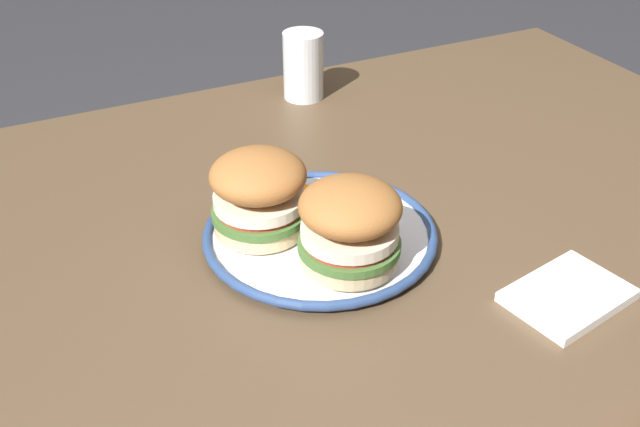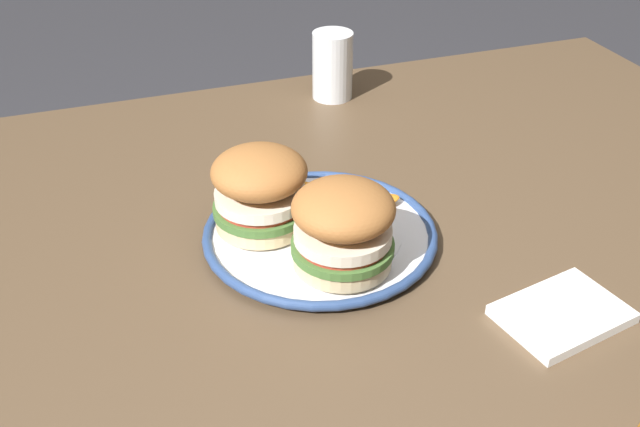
{
  "view_description": "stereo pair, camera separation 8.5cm",
  "coord_description": "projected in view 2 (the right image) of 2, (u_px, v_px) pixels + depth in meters",
  "views": [
    {
      "loc": [
        0.35,
        0.62,
        1.28
      ],
      "look_at": [
        0.03,
        -0.05,
        0.79
      ],
      "focal_mm": 41.3,
      "sensor_mm": 36.0,
      "label": 1
    },
    {
      "loc": [
        0.28,
        0.65,
        1.28
      ],
      "look_at": [
        0.03,
        -0.05,
        0.79
      ],
      "focal_mm": 41.3,
      "sensor_mm": 36.0,
      "label": 2
    }
  ],
  "objects": [
    {
      "name": "dining_table",
      "position": [
        356.0,
        310.0,
        0.92
      ],
      "size": [
        1.43,
        1.08,
        0.75
      ],
      "color": "brown",
      "rests_on": "ground"
    },
    {
      "name": "dinner_plate",
      "position": [
        320.0,
        234.0,
        0.9
      ],
      "size": [
        0.29,
        0.29,
        0.02
      ],
      "color": "white",
      "rests_on": "dining_table"
    },
    {
      "name": "sandwich_half_left",
      "position": [
        343.0,
        226.0,
        0.81
      ],
      "size": [
        0.16,
        0.16,
        0.1
      ],
      "color": "beige",
      "rests_on": "dinner_plate"
    },
    {
      "name": "sandwich_half_right",
      "position": [
        260.0,
        189.0,
        0.88
      ],
      "size": [
        0.15,
        0.15,
        0.1
      ],
      "color": "beige",
      "rests_on": "dinner_plate"
    },
    {
      "name": "orange_peel_curled",
      "position": [
        336.0,
        195.0,
        0.95
      ],
      "size": [
        0.07,
        0.07,
        0.01
      ],
      "color": "orange",
      "rests_on": "dinner_plate"
    },
    {
      "name": "orange_peel_strip_long",
      "position": [
        290.0,
        188.0,
        0.97
      ],
      "size": [
        0.08,
        0.05,
        0.01
      ],
      "color": "orange",
      "rests_on": "dinner_plate"
    },
    {
      "name": "orange_peel_strip_short",
      "position": [
        377.0,
        202.0,
        0.94
      ],
      "size": [
        0.07,
        0.03,
        0.01
      ],
      "color": "orange",
      "rests_on": "dinner_plate"
    },
    {
      "name": "drinking_glass",
      "position": [
        332.0,
        70.0,
        1.23
      ],
      "size": [
        0.07,
        0.07,
        0.11
      ],
      "color": "white",
      "rests_on": "dining_table"
    },
    {
      "name": "folded_napkin",
      "position": [
        562.0,
        314.0,
        0.78
      ],
      "size": [
        0.15,
        0.12,
        0.01
      ],
      "primitive_type": "cube",
      "rotation": [
        0.0,
        0.0,
        0.19
      ],
      "color": "white",
      "rests_on": "dining_table"
    }
  ]
}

